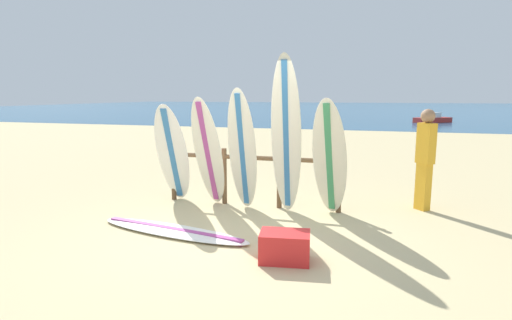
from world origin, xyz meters
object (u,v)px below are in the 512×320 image
(surfboard_rack, at_px, (251,170))
(cooler_box, at_px, (285,247))
(surfboard_leaning_center_left, at_px, (242,151))
(surfboard_lying_on_sand, at_px, (173,231))
(surfboard_leaning_left, at_px, (208,153))
(small_boat_offshore, at_px, (433,119))
(surfboard_leaning_center_right, at_px, (330,158))
(beachgoer_standing, at_px, (425,155))
(surfboard_leaning_far_left, at_px, (173,155))
(surfboard_leaning_center, at_px, (286,137))

(surfboard_rack, height_order, cooler_box, surfboard_rack)
(surfboard_leaning_center_left, distance_m, surfboard_lying_on_sand, 1.77)
(surfboard_leaning_left, bearing_deg, surfboard_leaning_center_left, -7.06)
(surfboard_lying_on_sand, xyz_separation_m, small_boat_offshore, (6.93, 26.39, 0.22))
(surfboard_leaning_left, height_order, surfboard_leaning_center_right, surfboard_leaning_left)
(surfboard_leaning_center_right, relative_size, beachgoer_standing, 1.12)
(surfboard_leaning_center_right, bearing_deg, surfboard_leaning_far_left, -179.84)
(surfboard_leaning_far_left, relative_size, surfboard_leaning_left, 0.94)
(small_boat_offshore, bearing_deg, surfboard_leaning_left, -105.47)
(surfboard_leaning_far_left, bearing_deg, small_boat_offshore, 73.03)
(surfboard_leaning_left, bearing_deg, beachgoer_standing, 14.55)
(small_boat_offshore, bearing_deg, surfboard_leaning_center_right, -100.93)
(surfboard_leaning_center_left, bearing_deg, cooler_box, -58.06)
(surfboard_rack, height_order, surfboard_leaning_left, surfboard_leaning_left)
(surfboard_lying_on_sand, xyz_separation_m, cooler_box, (1.79, -0.52, 0.14))
(surfboard_leaning_center, bearing_deg, surfboard_leaning_far_left, 177.04)
(surfboard_lying_on_sand, bearing_deg, cooler_box, -16.20)
(surfboard_leaning_center_right, height_order, small_boat_offshore, surfboard_leaning_center_right)
(surfboard_leaning_left, distance_m, surfboard_leaning_center_right, 2.10)
(surfboard_leaning_center_right, bearing_deg, beachgoer_standing, 30.78)
(surfboard_leaning_center_left, bearing_deg, beachgoer_standing, 18.99)
(cooler_box, bearing_deg, surfboard_rack, 108.14)
(small_boat_offshore, relative_size, cooler_box, 4.66)
(surfboard_lying_on_sand, bearing_deg, surfboard_leaning_center_right, 33.49)
(surfboard_lying_on_sand, relative_size, cooler_box, 4.28)
(surfboard_lying_on_sand, bearing_deg, small_boat_offshore, 75.28)
(surfboard_leaning_center_right, bearing_deg, surfboard_leaning_center, -170.42)
(surfboard_leaning_left, bearing_deg, surfboard_leaning_far_left, 178.38)
(surfboard_leaning_left, distance_m, beachgoer_standing, 3.75)
(surfboard_leaning_far_left, height_order, surfboard_leaning_center_left, surfboard_leaning_center_left)
(surfboard_rack, height_order, surfboard_leaning_center_left, surfboard_leaning_center_left)
(surfboard_leaning_left, relative_size, surfboard_lying_on_sand, 0.77)
(surfboard_leaning_left, relative_size, beachgoer_standing, 1.13)
(surfboard_leaning_center_left, bearing_deg, surfboard_leaning_center, -0.59)
(small_boat_offshore, bearing_deg, cooler_box, -100.83)
(surfboard_leaning_far_left, distance_m, surfboard_leaning_center_left, 1.37)
(surfboard_leaning_center_right, bearing_deg, surfboard_rack, 166.83)
(surfboard_leaning_left, xyz_separation_m, surfboard_leaning_center_left, (0.66, -0.08, 0.07))
(surfboard_lying_on_sand, height_order, cooler_box, cooler_box)
(surfboard_rack, relative_size, cooler_box, 5.36)
(cooler_box, bearing_deg, surfboard_lying_on_sand, 155.77)
(surfboard_leaning_center_right, height_order, cooler_box, surfboard_leaning_center_right)
(surfboard_leaning_left, bearing_deg, cooler_box, -46.61)
(surfboard_rack, xyz_separation_m, surfboard_leaning_center, (0.73, -0.45, 0.66))
(surfboard_leaning_far_left, relative_size, cooler_box, 3.11)
(cooler_box, bearing_deg, surfboard_leaning_far_left, 134.51)
(surfboard_leaning_center_right, relative_size, small_boat_offshore, 0.70)
(surfboard_leaning_center_left, height_order, surfboard_lying_on_sand, surfboard_leaning_center_left)
(beachgoer_standing, bearing_deg, small_boat_offshore, 82.21)
(surfboard_leaning_center, height_order, beachgoer_standing, surfboard_leaning_center)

